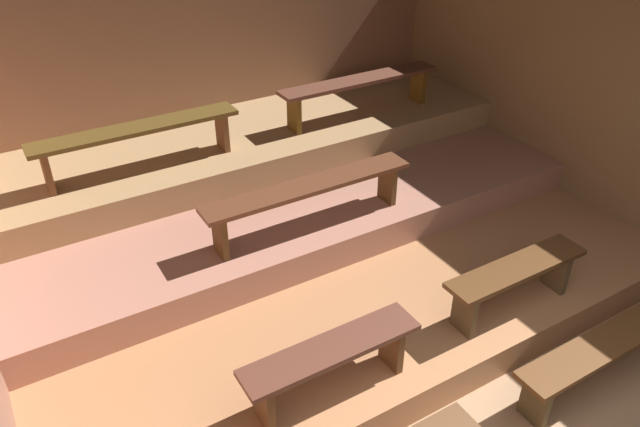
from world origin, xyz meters
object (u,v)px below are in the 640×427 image
Objects in this scene: bench_lower_right at (515,277)px; bench_upper_left at (137,135)px; bench_floor_right at (622,340)px; bench_upper_right at (360,86)px; bench_middle_center at (309,192)px; bench_lower_left at (331,358)px.

bench_upper_left is (-1.90, 2.53, 0.55)m from bench_lower_right.
bench_floor_right is 1.06× the size of bench_upper_left.
bench_middle_center is at bearing -137.22° from bench_upper_right.
bench_upper_right reaches higher than bench_lower_right.
bench_upper_right is (2.24, 0.00, 0.00)m from bench_upper_left.
bench_upper_left is at bearing 97.75° from bench_lower_left.
bench_lower_right is 1.67m from bench_middle_center.
bench_lower_left and bench_lower_right have the same top height.
bench_middle_center is 1.73m from bench_upper_right.
bench_upper_left is at bearing 130.18° from bench_middle_center.
bench_lower_right is (-0.38, 0.67, 0.25)m from bench_floor_right.
bench_upper_right reaches higher than bench_lower_left.
bench_lower_left is 3.21m from bench_upper_right.
bench_middle_center is at bearing -49.82° from bench_upper_left.
bench_lower_right is 3.21m from bench_upper_left.
bench_upper_right is (-0.03, 3.20, 0.80)m from bench_floor_right.
bench_floor_right is 2.47m from bench_middle_center.
bench_upper_left reaches higher than bench_middle_center.
bench_lower_right is 0.67× the size of bench_upper_right.
bench_lower_left is at bearing -115.01° from bench_middle_center.
bench_upper_left is 2.24m from bench_upper_right.
bench_upper_right is at bearing 82.25° from bench_lower_right.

